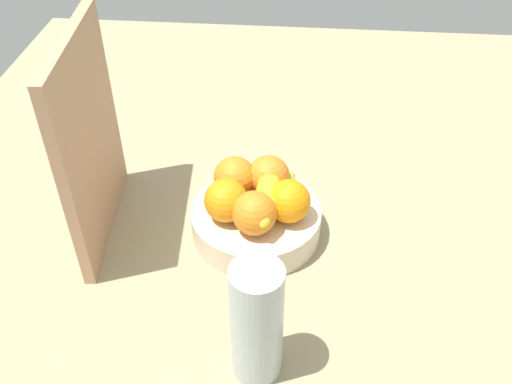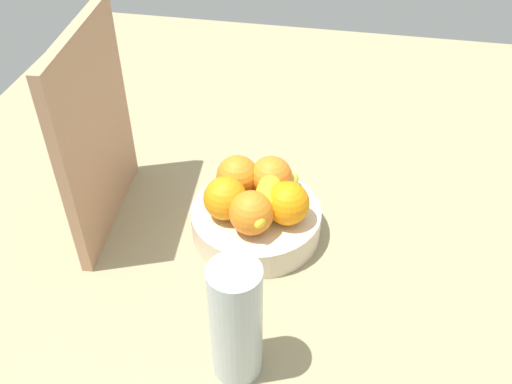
% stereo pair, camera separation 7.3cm
% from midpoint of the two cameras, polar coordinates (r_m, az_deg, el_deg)
% --- Properties ---
extents(ground_plane, '(1.80, 1.40, 0.03)m').
position_cam_midpoint_polar(ground_plane, '(1.00, -1.75, -6.21)').
color(ground_plane, '#988A65').
extents(fruit_bowl, '(0.22, 0.22, 0.05)m').
position_cam_midpoint_polar(fruit_bowl, '(1.00, -2.09, -2.98)').
color(fruit_bowl, beige).
rests_on(fruit_bowl, ground_plane).
extents(orange_front_left, '(0.07, 0.07, 0.07)m').
position_cam_midpoint_polar(orange_front_left, '(0.99, -4.24, 1.41)').
color(orange_front_left, orange).
rests_on(orange_front_left, fruit_bowl).
extents(orange_front_right, '(0.07, 0.07, 0.07)m').
position_cam_midpoint_polar(orange_front_right, '(0.94, -5.22, -0.91)').
color(orange_front_right, orange).
rests_on(orange_front_right, fruit_bowl).
extents(orange_center, '(0.07, 0.07, 0.07)m').
position_cam_midpoint_polar(orange_center, '(0.92, -2.43, -2.19)').
color(orange_center, orange).
rests_on(orange_center, fruit_bowl).
extents(orange_back_left, '(0.07, 0.07, 0.07)m').
position_cam_midpoint_polar(orange_back_left, '(0.94, 1.06, -0.99)').
color(orange_back_left, orange).
rests_on(orange_back_left, fruit_bowl).
extents(orange_back_right, '(0.07, 0.07, 0.07)m').
position_cam_midpoint_polar(orange_back_right, '(0.99, -0.84, 1.55)').
color(orange_back_right, orange).
rests_on(orange_back_right, fruit_bowl).
extents(banana_bunch, '(0.18, 0.09, 0.06)m').
position_cam_midpoint_polar(banana_bunch, '(0.96, -0.66, -0.53)').
color(banana_bunch, yellow).
rests_on(banana_bunch, fruit_bowl).
extents(cutting_board, '(0.28, 0.04, 0.36)m').
position_cam_midpoint_polar(cutting_board, '(0.96, -18.36, 4.68)').
color(cutting_board, tan).
rests_on(cutting_board, ground_plane).
extents(thermos_tumbler, '(0.07, 0.07, 0.20)m').
position_cam_midpoint_polar(thermos_tumbler, '(0.76, -2.75, -12.98)').
color(thermos_tumbler, '#AFBCBD').
rests_on(thermos_tumbler, ground_plane).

